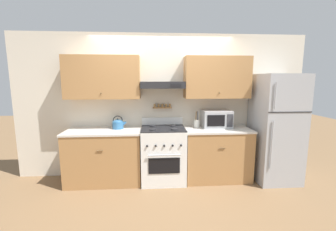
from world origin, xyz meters
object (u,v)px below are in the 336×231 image
utensil_crock (197,123)px  refrigerator (275,128)px  microwave (216,119)px  tea_kettle (118,124)px  stove_range (163,154)px

utensil_crock → refrigerator: bearing=-8.5°
refrigerator → microwave: bearing=167.5°
refrigerator → utensil_crock: bearing=171.5°
tea_kettle → utensil_crock: size_ratio=0.83×
stove_range → microwave: size_ratio=2.13×
tea_kettle → microwave: 1.73m
stove_range → refrigerator: size_ratio=0.58×
stove_range → utensil_crock: bearing=12.8°
stove_range → tea_kettle: (-0.77, 0.14, 0.52)m
tea_kettle → microwave: bearing=0.6°
tea_kettle → microwave: (1.73, 0.02, 0.07)m
microwave → utensil_crock: size_ratio=1.72×
refrigerator → utensil_crock: 1.36m
utensil_crock → microwave: bearing=2.9°
refrigerator → microwave: 1.02m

